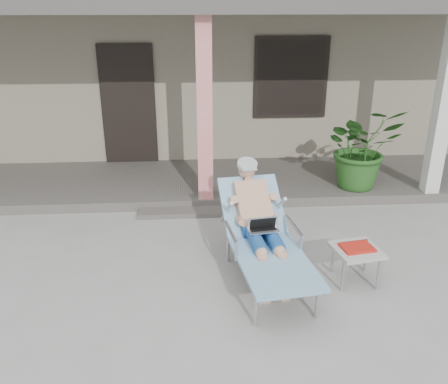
{
  "coord_description": "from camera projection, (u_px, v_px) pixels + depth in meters",
  "views": [
    {
      "loc": [
        -0.18,
        -4.51,
        2.92
      ],
      "look_at": [
        0.17,
        0.6,
        0.85
      ],
      "focal_mm": 38.0,
      "sensor_mm": 36.0,
      "label": 1
    }
  ],
  "objects": [
    {
      "name": "ground",
      "position": [
        212.0,
        283.0,
        5.28
      ],
      "size": [
        60.0,
        60.0,
        0.0
      ],
      "primitive_type": "plane",
      "color": "#9E9E99",
      "rests_on": "ground"
    },
    {
      "name": "house",
      "position": [
        199.0,
        61.0,
        10.66
      ],
      "size": [
        10.4,
        5.4,
        3.3
      ],
      "color": "#9E927D",
      "rests_on": "ground"
    },
    {
      "name": "porch_deck",
      "position": [
        204.0,
        182.0,
        8.03
      ],
      "size": [
        10.0,
        2.0,
        0.15
      ],
      "primitive_type": "cube",
      "color": "#605B56",
      "rests_on": "ground"
    },
    {
      "name": "porch_overhang",
      "position": [
        201.0,
        11.0,
        6.96
      ],
      "size": [
        10.0,
        2.3,
        2.85
      ],
      "color": "silver",
      "rests_on": "porch_deck"
    },
    {
      "name": "porch_step",
      "position": [
        207.0,
        212.0,
        6.98
      ],
      "size": [
        2.0,
        0.3,
        0.07
      ],
      "primitive_type": "cube",
      "color": "#605B56",
      "rests_on": "ground"
    },
    {
      "name": "lounger",
      "position": [
        262.0,
        212.0,
        5.21
      ],
      "size": [
        0.97,
        1.98,
        1.25
      ],
      "rotation": [
        0.0,
        0.0,
        0.14
      ],
      "color": "#B7B7BC",
      "rests_on": "ground"
    },
    {
      "name": "side_table",
      "position": [
        357.0,
        252.0,
        5.19
      ],
      "size": [
        0.56,
        0.56,
        0.44
      ],
      "rotation": [
        0.0,
        0.0,
        0.17
      ],
      "color": "#B2B2AD",
      "rests_on": "ground"
    },
    {
      "name": "potted_palm",
      "position": [
        362.0,
        147.0,
        7.39
      ],
      "size": [
        1.28,
        1.14,
        1.3
      ],
      "primitive_type": "imported",
      "rotation": [
        0.0,
        0.0,
        0.12
      ],
      "color": "#26591E",
      "rests_on": "porch_deck"
    }
  ]
}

